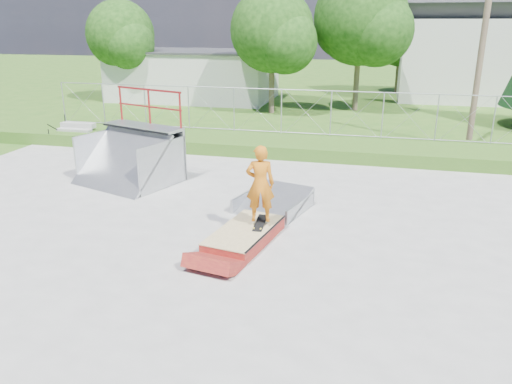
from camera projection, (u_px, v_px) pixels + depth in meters
ground at (190, 253)px, 11.02m from camera, size 120.00×120.00×0.00m
concrete_pad at (190, 252)px, 11.01m from camera, size 20.00×16.00×0.04m
grass_berm at (276, 145)px, 19.67m from camera, size 24.00×3.00×0.50m
grind_box at (245, 236)px, 11.49m from camera, size 1.51×2.46×0.34m
quarter_pipe at (125, 139)px, 15.37m from camera, size 3.45×3.18×2.83m
flat_bank_ramp at (273, 201)px, 13.44m from camera, size 2.08×2.16×0.51m
skateboard at (260, 223)px, 11.64m from camera, size 0.24×0.80×0.13m
skater at (260, 187)px, 11.35m from camera, size 0.73×0.56×1.80m
concrete_stairs at (73, 134)px, 20.79m from camera, size 1.50×1.60×0.80m
chain_link_fence at (281, 111)px, 20.22m from camera, size 20.00×0.06×1.80m
utility_building_flat at (195, 76)px, 32.55m from camera, size 10.00×6.00×3.00m
gable_house at (467, 38)px, 31.66m from camera, size 8.40×6.08×8.94m
utility_pole at (482, 45)px, 19.07m from camera, size 0.24×0.24×8.00m
tree_left_near at (276, 34)px, 26.43m from camera, size 4.76×4.48×6.65m
tree_center at (365, 22)px, 27.04m from camera, size 5.44×5.12×7.60m
tree_left_far at (123, 37)px, 30.63m from camera, size 4.42×4.16×6.18m
tree_back_mid at (404, 40)px, 34.28m from camera, size 4.08×3.84×5.70m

